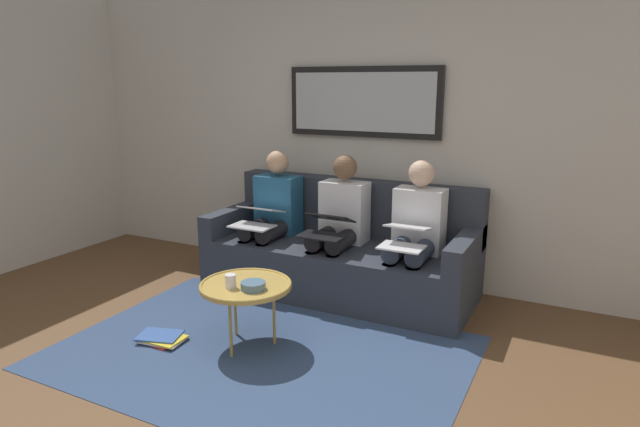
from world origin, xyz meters
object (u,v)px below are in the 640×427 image
object	(u,v)px
laptop_black	(327,226)
person_right	(272,213)
couch	(342,254)
framed_mirror	(363,102)
cup	(231,281)
coffee_table	(246,286)
bowl	(253,286)
laptop_silver	(257,217)
magazine_stack	(162,338)
person_middle	(339,221)
person_left	(415,231)
laptop_white	(405,236)

from	to	relation	value
laptop_black	person_right	size ratio (longest dim) A/B	0.33
couch	person_right	bearing A→B (deg)	6.13
framed_mirror	cup	distance (m)	2.02
cup	person_right	distance (m)	1.33
coffee_table	cup	distance (m)	0.12
framed_mirror	couch	bearing A→B (deg)	90.00
couch	bowl	bearing A→B (deg)	88.13
framed_mirror	laptop_silver	distance (m)	1.32
person_right	magazine_stack	distance (m)	1.49
couch	laptop_black	world-z (taller)	couch
person_middle	person_right	bearing A→B (deg)	0.00
person_left	laptop_silver	distance (m)	1.30
person_right	magazine_stack	xyz separation A→B (m)	(0.05, 1.37, -0.58)
laptop_white	person_middle	xyz separation A→B (m)	(0.64, -0.25, -0.02)
cup	laptop_black	world-z (taller)	laptop_black
coffee_table	laptop_white	world-z (taller)	laptop_white
coffee_table	bowl	world-z (taller)	bowl
bowl	person_left	bearing A→B (deg)	-119.51
laptop_black	magazine_stack	size ratio (longest dim) A/B	1.06
coffee_table	cup	size ratio (longest dim) A/B	6.69
couch	framed_mirror	world-z (taller)	framed_mirror
person_middle	person_right	xyz separation A→B (m)	(0.64, 0.00, 0.00)
coffee_table	person_left	distance (m)	1.40
bowl	person_left	world-z (taller)	person_left
coffee_table	couch	bearing A→B (deg)	-96.47
coffee_table	magazine_stack	bearing A→B (deg)	22.01
couch	cup	world-z (taller)	couch
bowl	laptop_white	world-z (taller)	laptop_white
framed_mirror	magazine_stack	xyz separation A→B (m)	(0.69, 1.83, -1.53)
person_left	laptop_white	world-z (taller)	person_left
couch	laptop_white	size ratio (longest dim) A/B	6.15
cup	laptop_black	bearing A→B (deg)	-100.28
framed_mirror	person_middle	world-z (taller)	framed_mirror
coffee_table	bowl	xyz separation A→B (m)	(-0.10, 0.06, 0.04)
cup	person_middle	distance (m)	1.27
framed_mirror	person_middle	size ratio (longest dim) A/B	1.20
framed_mirror	magazine_stack	world-z (taller)	framed_mirror
bowl	laptop_black	distance (m)	0.99
framed_mirror	laptop_white	xyz separation A→B (m)	(-0.64, 0.70, -0.92)
coffee_table	magazine_stack	size ratio (longest dim) A/B	1.71
couch	cup	size ratio (longest dim) A/B	24.44
framed_mirror	laptop_white	distance (m)	1.32
person_middle	laptop_white	bearing A→B (deg)	159.03
cup	person_right	xyz separation A→B (m)	(0.46, -1.25, 0.13)
laptop_black	laptop_silver	world-z (taller)	laptop_black
couch	framed_mirror	distance (m)	1.30
laptop_white	laptop_black	size ratio (longest dim) A/B	0.96
framed_mirror	bowl	world-z (taller)	framed_mirror
coffee_table	person_middle	size ratio (longest dim) A/B	0.53
cup	laptop_white	size ratio (longest dim) A/B	0.25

